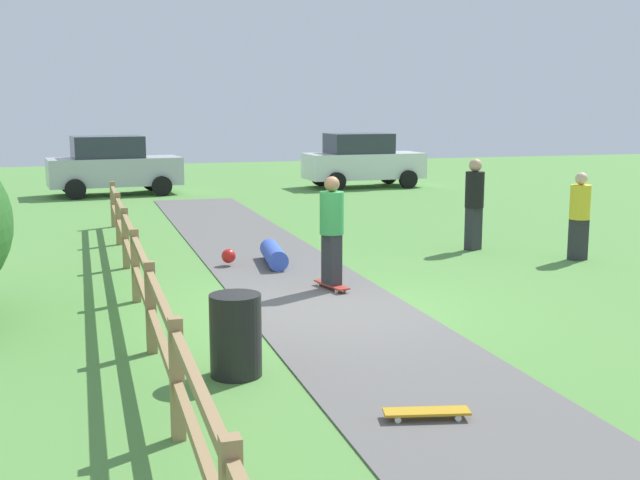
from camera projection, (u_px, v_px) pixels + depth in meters
name	position (u px, v px, depth m)	size (l,w,h in m)	color
ground_plane	(329.00, 310.00, 11.30)	(60.00, 60.00, 0.00)	#568E42
asphalt_path	(329.00, 309.00, 11.30)	(2.40, 28.00, 0.02)	#605E5B
wooden_fence	(142.00, 275.00, 10.44)	(0.12, 18.12, 1.10)	#997A51
trash_bin	(236.00, 335.00, 8.48)	(0.56, 0.56, 0.90)	black
skater_riding	(332.00, 227.00, 12.33)	(0.45, 0.82, 1.79)	#B23326
skater_fallen	(270.00, 255.00, 14.42)	(1.20, 1.43, 0.36)	blue
skateboard_loose	(427.00, 412.00, 7.30)	(0.82, 0.37, 0.08)	#BF8C19
bystander_black	(474.00, 200.00, 15.85)	(0.50, 0.50, 1.84)	#2D2D33
bystander_yellow	(580.00, 212.00, 14.83)	(0.39, 0.39, 1.66)	#2D2D33
parked_car_white	(362.00, 160.00, 28.24)	(4.24, 2.09, 1.92)	silver
parked_car_silver	(113.00, 166.00, 25.76)	(4.35, 2.32, 1.92)	#B7B7BC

